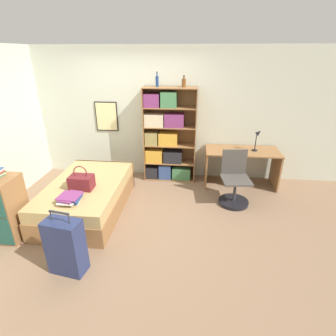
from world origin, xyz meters
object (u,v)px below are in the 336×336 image
at_px(bookcase, 166,139).
at_px(desk, 241,160).
at_px(bed, 88,196).
at_px(bottle_green, 157,81).
at_px(book_stack_on_bed, 70,198).
at_px(desk_chair, 234,187).
at_px(dresser, 2,208).
at_px(desk_lamp, 258,136).
at_px(bottle_brown, 184,83).
at_px(suitcase, 66,247).
at_px(handbag, 82,182).
at_px(waste_bin, 233,179).

distance_m(bookcase, desk, 1.55).
height_order(bed, bottle_green, bottle_green).
distance_m(book_stack_on_bed, desk_chair, 2.69).
xyz_separation_m(dresser, desk, (3.58, 2.01, 0.06)).
relative_size(desk, desk_lamp, 3.28).
bearing_deg(desk, desk_lamp, 0.54).
bearing_deg(desk_chair, bed, -169.02).
relative_size(bookcase, desk_chair, 2.00).
bearing_deg(bottle_brown, bookcase, -177.26).
distance_m(bookcase, desk_lamp, 1.77).
height_order(bed, desk, desk).
xyz_separation_m(book_stack_on_bed, suitcase, (0.26, -0.75, -0.20)).
xyz_separation_m(bed, desk_chair, (2.47, 0.48, 0.04)).
bearing_deg(desk_chair, dresser, -159.04).
bearing_deg(handbag, bottle_green, 58.19).
height_order(dresser, waste_bin, dresser).
xyz_separation_m(bottle_brown, waste_bin, (1.04, -0.23, -1.81)).
height_order(bottle_green, desk_chair, bottle_green).
bearing_deg(dresser, waste_bin, 29.37).
relative_size(bottle_green, desk, 0.19).
height_order(bed, desk_lamp, desk_lamp).
height_order(bookcase, bottle_green, bottle_green).
distance_m(suitcase, waste_bin, 3.38).
relative_size(bookcase, waste_bin, 6.59).
xyz_separation_m(desk_lamp, waste_bin, (-0.37, -0.07, -0.88)).
height_order(bookcase, desk_chair, bookcase).
relative_size(handbag, bottle_brown, 1.84).
distance_m(bed, desk_chair, 2.52).
distance_m(bookcase, waste_bin, 1.57).
height_order(book_stack_on_bed, desk_chair, desk_chair).
height_order(book_stack_on_bed, bottle_brown, bottle_brown).
bearing_deg(bed, waste_bin, 23.89).
bearing_deg(desk_lamp, bookcase, 175.37).
bearing_deg(handbag, desk, 28.06).
xyz_separation_m(suitcase, bottle_green, (0.73, 2.73, 1.61)).
distance_m(handbag, book_stack_on_bed, 0.40).
bearing_deg(desk_lamp, dresser, -152.28).
relative_size(dresser, bottle_green, 3.48).
distance_m(suitcase, desk_lamp, 3.74).
height_order(dresser, bottle_brown, bottle_brown).
relative_size(dresser, bookcase, 0.50).
distance_m(desk_chair, waste_bin, 0.67).
distance_m(book_stack_on_bed, bottle_brown, 2.83).
height_order(handbag, desk_lamp, desk_lamp).
xyz_separation_m(bottle_green, bottle_brown, (0.50, -0.01, -0.02)).
distance_m(dresser, waste_bin, 3.97).
height_order(handbag, waste_bin, handbag).
bearing_deg(desk_lamp, desk, -179.46).
height_order(bed, desk_chair, desk_chair).
bearing_deg(handbag, dresser, -147.31).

